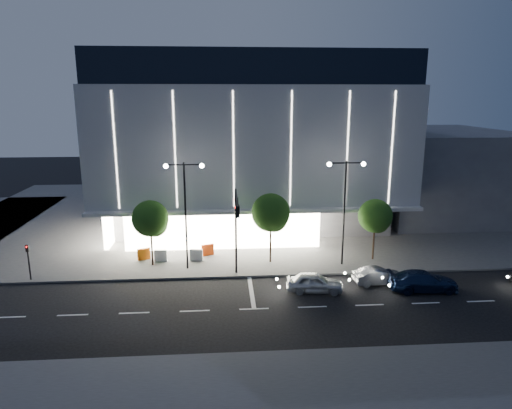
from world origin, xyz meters
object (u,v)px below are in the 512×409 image
Objects in this scene: ped_signal_far at (28,258)px; tree_right at (375,218)px; street_lamp_east at (345,197)px; tree_left at (151,220)px; traffic_mast at (236,219)px; car_lead at (315,283)px; car_third at (423,281)px; barrier_b at (161,256)px; car_second at (379,276)px; barrier_a at (144,254)px; barrier_d at (196,255)px; barrier_c at (208,250)px; street_lamp_west at (185,200)px; tree_mid at (271,215)px.

tree_right is at bearing 5.14° from ped_signal_far.
street_lamp_east reaches higher than tree_left.
traffic_mast is 7.49m from car_lead.
street_lamp_east is at bearing 43.02° from car_third.
ped_signal_far is at bearing -174.86° from tree_right.
car_second is at bearing -12.01° from barrier_b.
barrier_d is at bearing -30.99° from barrier_a.
tree_left is at bearing -176.36° from barrier_c.
car_second is 18.19m from barrier_b.
barrier_b is at bearing 56.55° from tree_left.
traffic_mast is 6.43× the size of barrier_b.
car_third reaches higher than barrier_b.
car_lead is at bearing -52.38° from barrier_a.
street_lamp_west is 1.77× the size of car_third.
street_lamp_east is 17.90m from barrier_a.
car_second is at bearing -42.61° from barrier_a.
barrier_a and barrier_c have the same top height.
street_lamp_west is 8.18× the size of barrier_b.
barrier_b is (0.55, 0.84, -3.38)m from tree_left.
barrier_d is at bearing 14.61° from ped_signal_far.
car_second is (5.16, 1.02, -0.07)m from car_lead.
street_lamp_east is at bearing 3.44° from ped_signal_far.
car_third is 21.38m from barrier_b.
barrier_d is (12.63, 3.29, -1.24)m from ped_signal_far.
barrier_d is at bearing -146.93° from barrier_c.
street_lamp_east is 25.37m from ped_signal_far.
car_lead is 11.43m from barrier_c.
tree_left is 5.20× the size of barrier_d.
street_lamp_west reaches higher than car_second.
barrier_a is 5.56m from barrier_c.
tree_mid reaches higher than barrier_d.
barrier_b is 1.00× the size of barrier_d.
car_third is at bearing -31.02° from tree_mid.
traffic_mast is 1.24× the size of tree_left.
barrier_c is 1.59m from barrier_d.
barrier_b is (9.58, 3.36, -1.24)m from ped_signal_far.
tree_left is (-6.97, 3.68, -0.99)m from traffic_mast.
tree_left is at bearing 15.61° from ped_signal_far.
ped_signal_far is 2.73× the size of barrier_a.
tree_right reaches higher than car_lead.
tree_left is 0.93× the size of tree_mid.
street_lamp_east is 8.18× the size of barrier_d.
barrier_d is at bearing 177.13° from tree_right.
barrier_b is at bearing 68.00° from car_lead.
car_third is 18.20m from barrier_c.
car_third is 4.63× the size of barrier_c.
car_second reaches higher than barrier_a.
barrier_b is 1.00× the size of barrier_c.
car_third is (10.66, -6.41, -3.59)m from tree_mid.
tree_left is at bearing -160.06° from barrier_d.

